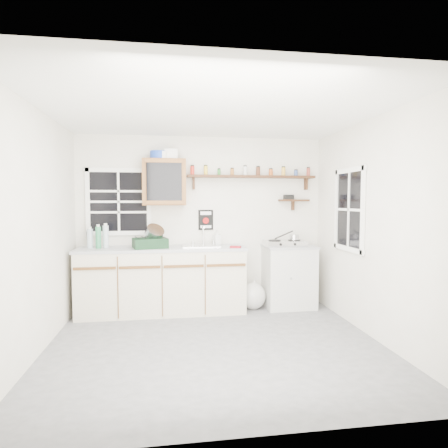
{
  "coord_description": "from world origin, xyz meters",
  "views": [
    {
      "loc": [
        -0.48,
        -3.93,
        1.56
      ],
      "look_at": [
        0.17,
        0.55,
        1.28
      ],
      "focal_mm": 30.0,
      "sensor_mm": 36.0,
      "label": 1
    }
  ],
  "objects_px": {
    "spice_shelf": "(251,176)",
    "main_cabinet": "(163,280)",
    "right_cabinet": "(289,276)",
    "hotplate": "(284,243)",
    "dish_rack": "(151,240)",
    "upper_cabinet": "(164,182)"
  },
  "relations": [
    {
      "from": "upper_cabinet",
      "to": "hotplate",
      "type": "xyz_separation_m",
      "value": [
        1.72,
        -0.14,
        -0.88
      ]
    },
    {
      "from": "dish_rack",
      "to": "hotplate",
      "type": "distance_m",
      "value": 1.91
    },
    {
      "from": "hotplate",
      "to": "spice_shelf",
      "type": "bearing_deg",
      "value": 155.05
    },
    {
      "from": "main_cabinet",
      "to": "hotplate",
      "type": "height_order",
      "value": "hotplate"
    },
    {
      "from": "right_cabinet",
      "to": "dish_rack",
      "type": "distance_m",
      "value": 2.06
    },
    {
      "from": "spice_shelf",
      "to": "hotplate",
      "type": "xyz_separation_m",
      "value": [
        0.45,
        -0.21,
        -0.98
      ]
    },
    {
      "from": "right_cabinet",
      "to": "spice_shelf",
      "type": "relative_size",
      "value": 0.48
    },
    {
      "from": "upper_cabinet",
      "to": "dish_rack",
      "type": "height_order",
      "value": "upper_cabinet"
    },
    {
      "from": "hotplate",
      "to": "right_cabinet",
      "type": "bearing_deg",
      "value": 14.32
    },
    {
      "from": "main_cabinet",
      "to": "dish_rack",
      "type": "height_order",
      "value": "dish_rack"
    },
    {
      "from": "upper_cabinet",
      "to": "spice_shelf",
      "type": "distance_m",
      "value": 1.28
    },
    {
      "from": "dish_rack",
      "to": "right_cabinet",
      "type": "bearing_deg",
      "value": -10.97
    },
    {
      "from": "right_cabinet",
      "to": "upper_cabinet",
      "type": "bearing_deg",
      "value": 176.24
    },
    {
      "from": "spice_shelf",
      "to": "right_cabinet",
      "type": "bearing_deg",
      "value": -19.6
    },
    {
      "from": "upper_cabinet",
      "to": "hotplate",
      "type": "relative_size",
      "value": 1.1
    },
    {
      "from": "hotplate",
      "to": "dish_rack",
      "type": "bearing_deg",
      "value": -178.28
    },
    {
      "from": "spice_shelf",
      "to": "main_cabinet",
      "type": "bearing_deg",
      "value": -170.75
    },
    {
      "from": "dish_rack",
      "to": "hotplate",
      "type": "bearing_deg",
      "value": -11.48
    },
    {
      "from": "hotplate",
      "to": "main_cabinet",
      "type": "bearing_deg",
      "value": -179.96
    },
    {
      "from": "upper_cabinet",
      "to": "spice_shelf",
      "type": "xyz_separation_m",
      "value": [
        1.27,
        0.07,
        0.11
      ]
    },
    {
      "from": "main_cabinet",
      "to": "hotplate",
      "type": "xyz_separation_m",
      "value": [
        1.76,
        0.01,
        0.49
      ]
    },
    {
      "from": "right_cabinet",
      "to": "hotplate",
      "type": "bearing_deg",
      "value": -165.54
    }
  ]
}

